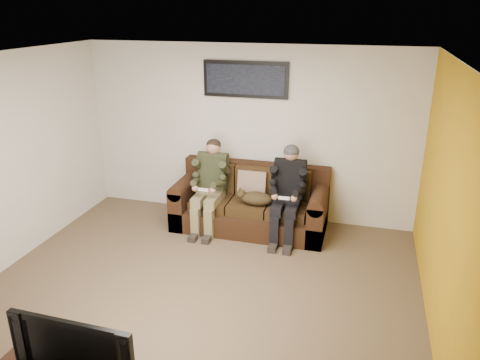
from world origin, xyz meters
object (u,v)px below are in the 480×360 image
(person_left, at_px, (210,180))
(cat, at_px, (255,198))
(person_right, at_px, (288,188))
(television, at_px, (80,346))
(framed_poster, at_px, (245,79))
(sofa, at_px, (251,204))

(person_left, relative_size, cat, 1.97)
(person_left, distance_m, cat, 0.70)
(person_right, height_order, television, person_right)
(framed_poster, bearing_deg, sofa, -62.70)
(person_left, xyz_separation_m, television, (0.22, -3.59, 0.03))
(person_right, distance_m, cat, 0.50)
(sofa, xyz_separation_m, person_left, (-0.57, -0.18, 0.39))
(television, bearing_deg, framed_poster, 89.23)
(sofa, height_order, person_right, person_right)
(sofa, bearing_deg, television, -95.23)
(person_left, bearing_deg, framed_poster, 57.35)
(television, bearing_deg, person_left, 94.75)
(person_right, relative_size, cat, 1.98)
(sofa, bearing_deg, framed_poster, 117.30)
(person_right, bearing_deg, sofa, 162.03)
(framed_poster, bearing_deg, person_left, -122.65)
(sofa, height_order, television, television)
(framed_poster, height_order, television, framed_poster)
(cat, xyz_separation_m, television, (-0.45, -3.56, 0.21))
(cat, relative_size, television, 0.67)
(person_left, bearing_deg, television, -86.49)
(cat, height_order, framed_poster, framed_poster)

